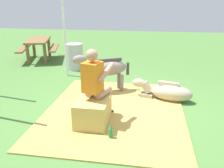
# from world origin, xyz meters

# --- Properties ---
(ground_plane) EXTENTS (24.00, 24.00, 0.00)m
(ground_plane) POSITION_xyz_m (0.00, 0.00, 0.00)
(ground_plane) COLOR #4C7A38
(hay_patch) EXTENTS (3.26, 2.68, 0.02)m
(hay_patch) POSITION_xyz_m (-0.18, 0.06, 0.01)
(hay_patch) COLOR tan
(hay_patch) RESTS_ON ground
(hay_bale) EXTENTS (0.70, 0.55, 0.46)m
(hay_bale) POSITION_xyz_m (-0.76, 0.37, 0.23)
(hay_bale) COLOR tan
(hay_bale) RESTS_ON ground
(person_seated) EXTENTS (0.72, 0.54, 1.34)m
(person_seated) POSITION_xyz_m (-0.60, 0.34, 0.74)
(person_seated) COLOR tan
(person_seated) RESTS_ON ground
(pony_standing) EXTENTS (0.80, 1.23, 0.95)m
(pony_standing) POSITION_xyz_m (0.78, 0.43, 0.58)
(pony_standing) COLOR slate
(pony_standing) RESTS_ON ground
(pony_lying) EXTENTS (0.57, 1.36, 0.42)m
(pony_lying) POSITION_xyz_m (0.54, -0.99, 0.19)
(pony_lying) COLOR tan
(pony_lying) RESTS_ON ground
(soda_bottle) EXTENTS (0.07, 0.07, 0.25)m
(soda_bottle) POSITION_xyz_m (-1.18, -0.02, 0.12)
(soda_bottle) COLOR #268C3F
(soda_bottle) RESTS_ON ground
(water_barrel) EXTENTS (0.53, 0.53, 0.80)m
(water_barrel) POSITION_xyz_m (2.57, 1.74, 0.40)
(water_barrel) COLOR #B2B2B7
(water_barrel) RESTS_ON ground
(tent_pole_right) EXTENTS (0.06, 0.06, 2.31)m
(tent_pole_right) POSITION_xyz_m (1.88, 1.77, 1.16)
(tent_pole_right) COLOR silver
(tent_pole_right) RESTS_ON ground
(picnic_bench) EXTENTS (1.80, 1.66, 0.75)m
(picnic_bench) POSITION_xyz_m (3.47, 3.35, 0.58)
(picnic_bench) COLOR brown
(picnic_bench) RESTS_ON ground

